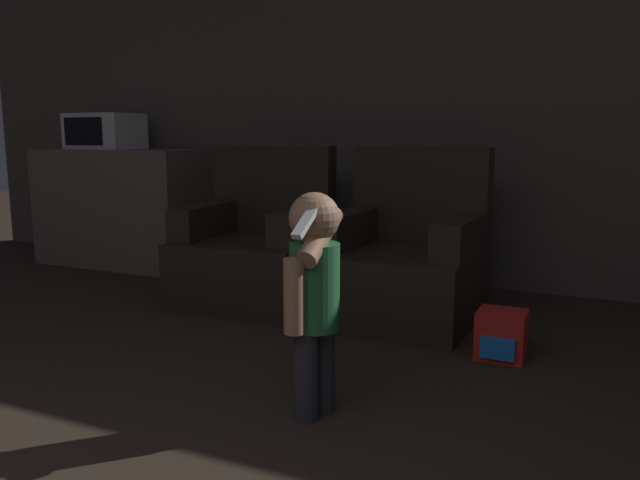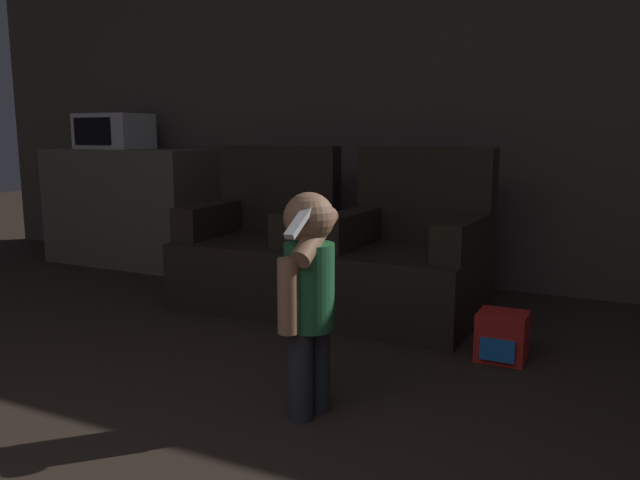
% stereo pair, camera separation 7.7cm
% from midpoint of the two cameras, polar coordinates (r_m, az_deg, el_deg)
% --- Properties ---
extents(wall_back, '(8.40, 0.05, 2.60)m').
position_cam_midpoint_polar(wall_back, '(4.40, 10.14, 12.96)').
color(wall_back, '#51493F').
rests_on(wall_back, ground_plane).
extents(armchair_left, '(0.87, 0.89, 0.96)m').
position_cam_midpoint_polar(armchair_left, '(3.96, -6.28, -0.76)').
color(armchair_left, black).
rests_on(armchair_left, ground_plane).
extents(armchair_right, '(0.83, 0.85, 0.96)m').
position_cam_midpoint_polar(armchair_right, '(3.56, 7.20, -1.92)').
color(armchair_right, black).
rests_on(armchair_right, ground_plane).
extents(person_toddler, '(0.18, 0.33, 0.83)m').
position_cam_midpoint_polar(person_toddler, '(2.25, -1.57, -4.30)').
color(person_toddler, '#28282D').
rests_on(person_toddler, ground_plane).
extents(toy_backpack, '(0.22, 0.22, 0.22)m').
position_cam_midpoint_polar(toy_backpack, '(3.04, 15.54, -8.37)').
color(toy_backpack, red).
rests_on(toy_backpack, ground_plane).
extents(kitchen_counter, '(1.36, 0.64, 0.92)m').
position_cam_midpoint_polar(kitchen_counter, '(5.26, -17.79, 2.90)').
color(kitchen_counter, '#665B4C').
rests_on(kitchen_counter, ground_plane).
extents(microwave, '(0.55, 0.38, 0.28)m').
position_cam_midpoint_polar(microwave, '(5.35, -19.46, 9.35)').
color(microwave, silver).
rests_on(microwave, kitchen_counter).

